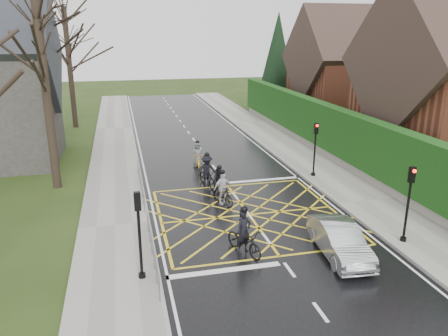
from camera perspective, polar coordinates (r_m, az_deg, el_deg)
name	(u,v)px	position (r m, az deg, el deg)	size (l,w,h in m)	color
ground	(249,215)	(20.20, 3.27, -6.12)	(120.00, 120.00, 0.00)	#1F3110
road	(249,215)	(20.20, 3.27, -6.10)	(9.00, 80.00, 0.01)	black
sidewalk_right	(366,202)	(22.54, 18.09, -4.22)	(3.00, 80.00, 0.15)	gray
sidewalk_left	(115,226)	(19.43, -14.08, -7.40)	(3.00, 80.00, 0.15)	gray
stone_wall	(340,160)	(28.20, 14.95, 0.97)	(0.50, 38.00, 0.70)	slate
hedge	(343,133)	(27.77, 15.23, 4.43)	(0.90, 38.00, 2.80)	black
house_far	(351,75)	(41.18, 16.23, 11.62)	(9.80, 8.80, 10.30)	brown
conifer	(277,62)	(46.70, 6.97, 13.57)	(4.60, 4.60, 10.00)	black
tree_near	(39,34)	(23.96, -22.99, 15.77)	(9.24, 9.24, 11.44)	black
tree_mid	(41,22)	(32.03, -22.79, 17.19)	(10.08, 10.08, 12.48)	black
tree_far	(67,42)	(39.90, -19.81, 15.22)	(8.40, 8.40, 10.40)	black
railing_south	(152,245)	(15.98, -9.34, -9.93)	(0.05, 5.04, 1.03)	slate
railing_north	(140,179)	(22.90, -10.85, -1.40)	(0.05, 6.04, 1.03)	slate
traffic_light_ne	(315,150)	(25.13, 11.77, 2.31)	(0.24, 0.31, 3.21)	black
traffic_light_se	(408,205)	(18.28, 22.89, -4.51)	(0.24, 0.31, 3.21)	black
traffic_light_sw	(140,236)	(14.68, -10.97, -8.77)	(0.24, 0.31, 3.21)	black
cyclist_rear	(244,238)	(16.66, 2.65, -9.15)	(1.39, 2.05, 1.89)	black
cyclist_back	(220,185)	(22.11, -0.58, -2.21)	(0.88, 1.72, 1.66)	black
cyclist_mid	(207,174)	(23.62, -2.21, -0.76)	(1.23, 2.04, 1.89)	black
cyclist_front	(223,192)	(21.12, -0.17, -3.12)	(1.02, 1.81, 1.75)	black
cyclist_lead	(198,157)	(27.16, -3.43, 1.40)	(0.78, 1.74, 1.64)	gold
car	(340,240)	(17.02, 14.88, -9.11)	(1.32, 3.80, 1.25)	#AEB0B6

